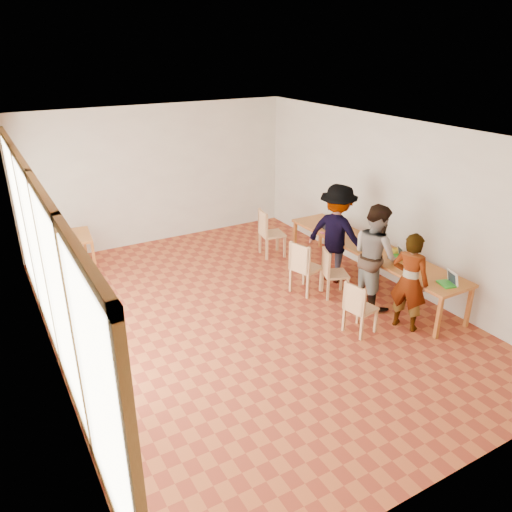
{
  "coord_description": "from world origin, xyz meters",
  "views": [
    {
      "loc": [
        -3.49,
        -6.37,
        4.2
      ],
      "look_at": [
        0.08,
        -0.15,
        1.1
      ],
      "focal_mm": 35.0,
      "sensor_mm": 36.0,
      "label": 1
    }
  ],
  "objects": [
    {
      "name": "wall_front",
      "position": [
        0.0,
        -4.0,
        1.5
      ],
      "size": [
        6.0,
        0.1,
        3.0
      ],
      "primitive_type": "cube",
      "color": "beige",
      "rests_on": "ground"
    },
    {
      "name": "laptop_far",
      "position": [
        2.55,
        1.02,
        0.8
      ],
      "size": [
        0.26,
        0.27,
        0.19
      ],
      "rotation": [
        0.0,
        0.0,
        -0.43
      ],
      "color": "green",
      "rests_on": "communal_table"
    },
    {
      "name": "black_pouch",
      "position": [
        2.4,
        1.05,
        0.8
      ],
      "size": [
        0.16,
        0.26,
        0.09
      ],
      "primitive_type": "cube",
      "color": "black",
      "rests_on": "communal_table"
    },
    {
      "name": "person_near",
      "position": [
        1.98,
        -1.58,
        0.8
      ],
      "size": [
        0.58,
        0.69,
        1.6
      ],
      "primitive_type": "imported",
      "rotation": [
        0.0,
        0.0,
        1.99
      ],
      "color": "gray",
      "rests_on": "ground"
    },
    {
      "name": "ceiling",
      "position": [
        0.0,
        0.0,
        3.02
      ],
      "size": [
        6.0,
        8.0,
        0.04
      ],
      "primitive_type": "cube",
      "color": "white",
      "rests_on": "wall_back"
    },
    {
      "name": "person_mid",
      "position": [
        2.06,
        -0.71,
        0.89
      ],
      "size": [
        0.81,
        0.97,
        1.79
      ],
      "primitive_type": "imported",
      "rotation": [
        0.0,
        0.0,
        1.4
      ],
      "color": "gray",
      "rests_on": "ground"
    },
    {
      "name": "side_table",
      "position": [
        -2.22,
        3.2,
        0.67
      ],
      "size": [
        0.9,
        0.9,
        0.75
      ],
      "rotation": [
        0.0,
        0.0,
        -0.1
      ],
      "color": "#A25224",
      "rests_on": "ground"
    },
    {
      "name": "condiment_cup",
      "position": [
        2.5,
        0.37,
        0.78
      ],
      "size": [
        0.08,
        0.08,
        0.06
      ],
      "primitive_type": "cylinder",
      "color": "white",
      "rests_on": "communal_table"
    },
    {
      "name": "chair_far",
      "position": [
        1.59,
        -0.14,
        0.54
      ],
      "size": [
        0.53,
        0.53,
        0.47
      ],
      "rotation": [
        0.0,
        0.0,
        -0.36
      ],
      "color": "tan",
      "rests_on": "ground"
    },
    {
      "name": "green_bottle",
      "position": [
        2.44,
        0.66,
        0.89
      ],
      "size": [
        0.07,
        0.07,
        0.28
      ],
      "primitive_type": "cylinder",
      "color": "#147219",
      "rests_on": "communal_table"
    },
    {
      "name": "wall_back",
      "position": [
        0.0,
        4.0,
        1.5
      ],
      "size": [
        6.0,
        0.1,
        3.0
      ],
      "primitive_type": "cube",
      "color": "beige",
      "rests_on": "ground"
    },
    {
      "name": "person_far",
      "position": [
        2.08,
        0.34,
        0.93
      ],
      "size": [
        1.09,
        1.38,
        1.86
      ],
      "primitive_type": "imported",
      "rotation": [
        0.0,
        0.0,
        1.96
      ],
      "color": "gray",
      "rests_on": "ground"
    },
    {
      "name": "clear_glass",
      "position": [
        2.63,
        0.77,
        0.8
      ],
      "size": [
        0.07,
        0.07,
        0.09
      ],
      "primitive_type": "cylinder",
      "color": "silver",
      "rests_on": "communal_table"
    },
    {
      "name": "window_wall",
      "position": [
        -2.96,
        0.0,
        1.5
      ],
      "size": [
        0.1,
        8.0,
        3.0
      ],
      "primitive_type": "cube",
      "color": "white",
      "rests_on": "ground"
    },
    {
      "name": "yellow_mug",
      "position": [
        2.66,
        -0.59,
        0.8
      ],
      "size": [
        0.15,
        0.15,
        0.1
      ],
      "primitive_type": "imported",
      "rotation": [
        0.0,
        0.0,
        0.17
      ],
      "color": "yellow",
      "rests_on": "communal_table"
    },
    {
      "name": "chair_mid",
      "position": [
        1.23,
        0.18,
        0.6
      ],
      "size": [
        0.57,
        0.57,
        0.52
      ],
      "rotation": [
        0.0,
        0.0,
        0.29
      ],
      "color": "tan",
      "rests_on": "ground"
    },
    {
      "name": "chair_near",
      "position": [
        1.17,
        -1.35,
        0.53
      ],
      "size": [
        0.47,
        0.47,
        0.46
      ],
      "rotation": [
        0.0,
        0.0,
        0.18
      ],
      "color": "tan",
      "rests_on": "ground"
    },
    {
      "name": "ground",
      "position": [
        0.0,
        0.0,
        0.0
      ],
      "size": [
        8.0,
        8.0,
        0.0
      ],
      "primitive_type": "plane",
      "color": "#AC5129",
      "rests_on": "ground"
    },
    {
      "name": "chair_spare",
      "position": [
        -2.41,
        0.27,
        0.56
      ],
      "size": [
        0.56,
        0.56,
        0.48
      ],
      "rotation": [
        0.0,
        0.0,
        2.7
      ],
      "color": "tan",
      "rests_on": "ground"
    },
    {
      "name": "chair_empty",
      "position": [
        1.56,
        1.96,
        0.61
      ],
      "size": [
        0.54,
        0.54,
        0.53
      ],
      "rotation": [
        0.0,
        0.0,
        -0.16
      ],
      "color": "tan",
      "rests_on": "ground"
    },
    {
      "name": "laptop_mid",
      "position": [
        2.57,
        -0.74,
        0.81
      ],
      "size": [
        0.3,
        0.31,
        0.21
      ],
      "rotation": [
        0.0,
        0.0,
        -0.39
      ],
      "color": "green",
      "rests_on": "communal_table"
    },
    {
      "name": "wall_right",
      "position": [
        3.0,
        0.0,
        1.5
      ],
      "size": [
        0.1,
        8.0,
        3.0
      ],
      "primitive_type": "cube",
      "color": "beige",
      "rests_on": "ground"
    },
    {
      "name": "communal_table",
      "position": [
        2.5,
        -0.13,
        0.7
      ],
      "size": [
        0.8,
        4.0,
        0.75
      ],
      "color": "#A25224",
      "rests_on": "ground"
    },
    {
      "name": "laptop_near",
      "position": [
        2.51,
        -1.88,
        0.81
      ],
      "size": [
        0.29,
        0.31,
        0.22
      ],
      "rotation": [
        0.0,
        0.0,
        -0.27
      ],
      "color": "green",
      "rests_on": "communal_table"
    },
    {
      "name": "pink_phone",
      "position": [
        2.17,
        0.89,
        0.76
      ],
      "size": [
        0.05,
        0.1,
        0.01
      ],
      "primitive_type": "cube",
      "color": "#BB346A",
      "rests_on": "communal_table"
    }
  ]
}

